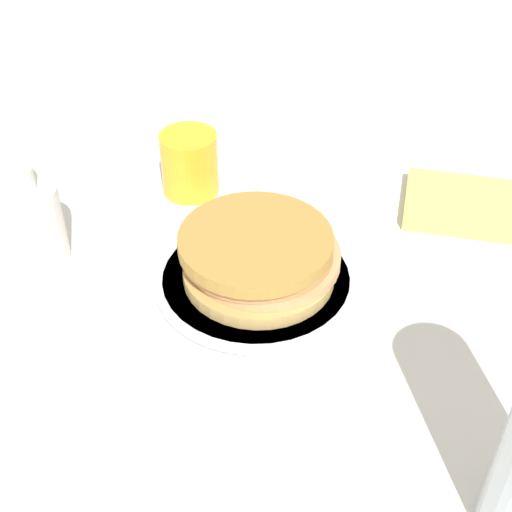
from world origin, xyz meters
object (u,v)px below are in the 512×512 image
plate (256,279)px  pancake_stack (258,255)px  cream_jug (21,223)px  juice_glass (190,163)px

plate → pancake_stack: size_ratio=1.28×
plate → pancake_stack: (-0.00, -0.00, 0.03)m
cream_jug → plate: bearing=162.9°
plate → cream_jug: cream_jug is taller
plate → juice_glass: juice_glass is taller
pancake_stack → cream_jug: 0.26m
plate → juice_glass: (0.06, -0.20, 0.03)m
pancake_stack → juice_glass: 0.20m
plate → cream_jug: (0.25, -0.08, 0.05)m
pancake_stack → juice_glass: juice_glass is taller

